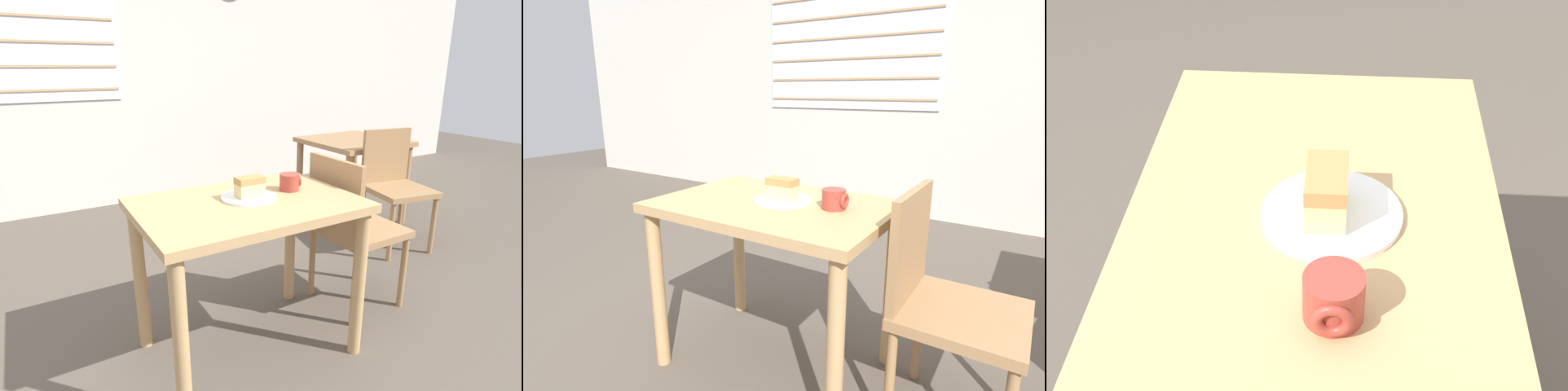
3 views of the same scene
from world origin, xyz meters
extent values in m
cube|color=beige|center=(0.00, 3.03, 1.40)|extent=(10.00, 0.06, 2.80)
cube|color=white|center=(-0.74, 2.99, 1.74)|extent=(1.85, 0.01, 1.39)
cube|color=tan|center=(-0.74, 2.98, 1.14)|extent=(1.81, 0.01, 0.02)
cube|color=tan|center=(-0.74, 2.98, 1.34)|extent=(1.81, 0.01, 0.02)
cube|color=tan|center=(-0.74, 2.98, 1.54)|extent=(1.81, 0.01, 0.02)
cube|color=tan|center=(-0.74, 2.98, 1.74)|extent=(1.81, 0.01, 0.02)
cube|color=tan|center=(-0.74, 2.98, 1.94)|extent=(1.81, 0.01, 0.02)
cube|color=tan|center=(0.13, 0.39, 0.75)|extent=(0.97, 0.67, 0.04)
cylinder|color=tan|center=(-0.31, 0.10, 0.37)|extent=(0.06, 0.06, 0.73)
cylinder|color=tan|center=(0.56, 0.10, 0.37)|extent=(0.06, 0.06, 0.73)
cylinder|color=tan|center=(-0.31, 0.67, 0.37)|extent=(0.06, 0.06, 0.73)
cylinder|color=tan|center=(0.56, 0.67, 0.37)|extent=(0.06, 0.06, 0.73)
cube|color=#9E754C|center=(0.88, 0.45, 0.46)|extent=(0.43, 0.43, 0.04)
cylinder|color=#9E754C|center=(1.06, 0.63, 0.22)|extent=(0.04, 0.04, 0.44)
cylinder|color=#9E754C|center=(0.70, 0.27, 0.22)|extent=(0.04, 0.04, 0.44)
cylinder|color=#9E754C|center=(0.70, 0.63, 0.22)|extent=(0.04, 0.04, 0.44)
cube|color=#9E754C|center=(0.68, 0.45, 0.68)|extent=(0.03, 0.41, 0.41)
cylinder|color=white|center=(0.15, 0.42, 0.78)|extent=(0.25, 0.25, 0.01)
cube|color=#E0C67F|center=(0.15, 0.41, 0.81)|extent=(0.12, 0.07, 0.06)
cube|color=#B27F47|center=(0.15, 0.41, 0.86)|extent=(0.13, 0.07, 0.03)
cylinder|color=#9E382D|center=(0.38, 0.43, 0.81)|extent=(0.09, 0.09, 0.08)
torus|color=#9E382D|center=(0.42, 0.43, 0.81)|extent=(0.02, 0.06, 0.06)
camera|label=1|loc=(-0.69, -1.11, 1.34)|focal=28.00mm
camera|label=2|loc=(1.05, -0.97, 1.23)|focal=28.00mm
camera|label=3|loc=(1.12, 0.44, 1.60)|focal=50.00mm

